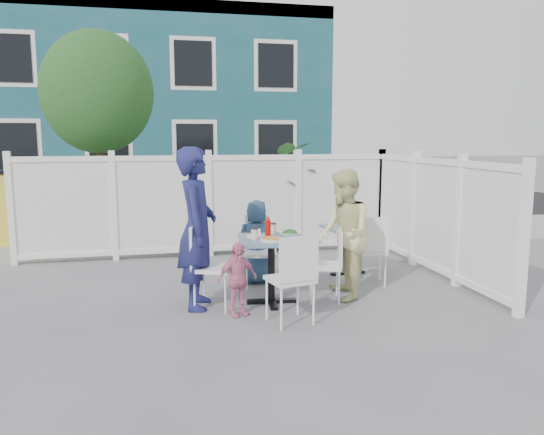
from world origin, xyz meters
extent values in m
plane|color=slate|center=(0.00, 0.00, 0.00)|extent=(80.00, 80.00, 0.00)
cube|color=gray|center=(0.00, 3.80, 0.01)|extent=(24.00, 2.60, 0.01)
cube|color=black|center=(0.00, 7.50, 0.00)|extent=(24.00, 5.00, 0.01)
cube|color=gray|center=(0.00, 10.60, 0.01)|extent=(24.00, 1.60, 0.01)
cube|color=#145255|center=(-0.50, 14.00, 3.00)|extent=(11.00, 6.00, 6.00)
cube|color=white|center=(-0.50, 11.04, 5.80)|extent=(11.00, 0.08, 0.40)
cube|color=black|center=(-3.00, 11.02, 1.60)|extent=(1.20, 0.04, 1.40)
cube|color=black|center=(1.00, 11.02, 1.60)|extent=(1.20, 0.04, 1.40)
cube|color=black|center=(-3.00, 11.02, 4.10)|extent=(1.20, 0.04, 1.40)
cube|color=black|center=(1.00, 11.02, 4.10)|extent=(1.20, 0.04, 1.40)
cube|color=white|center=(0.10, 2.40, 0.82)|extent=(5.80, 0.04, 1.40)
cube|color=white|center=(0.10, 2.40, 1.56)|extent=(5.86, 0.08, 0.08)
cube|color=white|center=(0.10, 2.40, 0.06)|extent=(5.86, 0.08, 0.12)
cube|color=white|center=(3.00, 0.60, 0.82)|extent=(0.04, 3.60, 1.40)
cube|color=white|center=(3.00, 0.60, 1.56)|extent=(0.08, 3.66, 0.08)
cube|color=white|center=(3.00, 0.60, 0.06)|extent=(0.08, 3.66, 0.12)
cylinder|color=#382316|center=(-1.60, 3.30, 1.20)|extent=(0.12, 0.12, 2.40)
ellipsoid|color=#153B17|center=(-1.60, 3.30, 2.60)|extent=(1.80, 1.62, 1.98)
cube|color=gold|center=(-3.01, 4.00, 0.63)|extent=(0.72, 0.55, 1.25)
imported|color=#153B17|center=(-0.16, 3.10, 0.78)|extent=(1.03, 1.03, 1.56)
imported|color=#153B17|center=(1.28, 3.00, 0.90)|extent=(1.76, 1.91, 1.79)
cube|color=slate|center=(0.55, -0.18, 0.74)|extent=(0.78, 0.78, 0.04)
cylinder|color=black|center=(0.55, -0.18, 0.37)|extent=(0.08, 0.08, 0.70)
cube|color=black|center=(0.55, -0.18, 0.02)|extent=(0.57, 0.13, 0.04)
cube|color=black|center=(0.55, -0.18, 0.02)|extent=(0.13, 0.57, 0.04)
cube|color=slate|center=(1.85, 0.85, 0.65)|extent=(0.68, 0.68, 0.04)
cylinder|color=black|center=(1.85, 0.85, 0.33)|extent=(0.07, 0.07, 0.62)
cube|color=black|center=(1.85, 0.85, 0.02)|extent=(0.50, 0.11, 0.04)
cube|color=black|center=(1.85, 0.85, 0.02)|extent=(0.11, 0.50, 0.04)
cube|color=white|center=(-0.11, -0.21, 0.46)|extent=(0.53, 0.54, 0.04)
cube|color=white|center=(-0.29, -0.14, 0.71)|extent=(0.18, 0.41, 0.46)
cylinder|color=white|center=(0.12, -0.10, 0.23)|extent=(0.02, 0.02, 0.46)
cylinder|color=white|center=(-0.02, -0.44, 0.23)|extent=(0.02, 0.02, 0.46)
cylinder|color=white|center=(-0.21, 0.02, 0.23)|extent=(0.02, 0.02, 0.46)
cylinder|color=white|center=(-0.34, -0.32, 0.23)|extent=(0.02, 0.02, 0.46)
cube|color=white|center=(1.17, -0.20, 0.41)|extent=(0.45, 0.46, 0.04)
cube|color=white|center=(1.34, -0.25, 0.64)|extent=(0.13, 0.38, 0.41)
cylinder|color=white|center=(0.98, -0.32, 0.21)|extent=(0.02, 0.02, 0.41)
cylinder|color=white|center=(1.07, 0.00, 0.21)|extent=(0.02, 0.02, 0.41)
cylinder|color=white|center=(1.28, -0.40, 0.21)|extent=(0.02, 0.02, 0.41)
cylinder|color=white|center=(1.37, -0.09, 0.21)|extent=(0.02, 0.02, 0.41)
cube|color=white|center=(0.55, 0.50, 0.43)|extent=(0.47, 0.46, 0.04)
cube|color=white|center=(0.59, 0.68, 0.67)|extent=(0.40, 0.11, 0.43)
cylinder|color=white|center=(0.69, 0.31, 0.22)|extent=(0.02, 0.02, 0.43)
cylinder|color=white|center=(0.35, 0.38, 0.22)|extent=(0.02, 0.02, 0.43)
cylinder|color=white|center=(0.75, 0.63, 0.22)|extent=(0.02, 0.02, 0.43)
cylinder|color=white|center=(0.42, 0.70, 0.22)|extent=(0.02, 0.02, 0.43)
cube|color=white|center=(0.60, -0.84, 0.45)|extent=(0.50, 0.49, 0.04)
cube|color=white|center=(0.64, -1.03, 0.71)|extent=(0.42, 0.12, 0.45)
cylinder|color=white|center=(0.38, -0.72, 0.23)|extent=(0.02, 0.02, 0.45)
cylinder|color=white|center=(0.74, -0.64, 0.23)|extent=(0.02, 0.02, 0.45)
cylinder|color=white|center=(0.46, -1.05, 0.23)|extent=(0.02, 0.02, 0.45)
cylinder|color=white|center=(0.81, -0.97, 0.23)|extent=(0.02, 0.02, 0.45)
cube|color=white|center=(1.95, 0.34, 0.44)|extent=(0.48, 0.47, 0.04)
cube|color=white|center=(1.91, 0.16, 0.68)|extent=(0.40, 0.12, 0.44)
cylinder|color=white|center=(1.82, 0.54, 0.22)|extent=(0.02, 0.02, 0.44)
cylinder|color=white|center=(2.16, 0.46, 0.22)|extent=(0.02, 0.02, 0.44)
cylinder|color=white|center=(1.74, 0.21, 0.22)|extent=(0.02, 0.02, 0.44)
cylinder|color=white|center=(2.09, 0.14, 0.22)|extent=(0.02, 0.02, 0.44)
imported|color=navy|center=(-0.28, -0.13, 0.89)|extent=(0.54, 0.72, 1.78)
imported|color=#D2D44E|center=(1.41, -0.17, 0.76)|extent=(0.65, 0.80, 1.52)
imported|color=navy|center=(0.54, 0.70, 0.54)|extent=(0.55, 0.37, 1.09)
imported|color=pink|center=(0.10, -0.52, 0.40)|extent=(0.50, 0.34, 0.79)
cylinder|color=white|center=(0.51, -0.32, 0.77)|extent=(0.25, 0.25, 0.02)
cylinder|color=white|center=(0.39, -0.05, 0.77)|extent=(0.22, 0.22, 0.01)
imported|color=white|center=(0.76, -0.17, 0.79)|extent=(0.24, 0.24, 0.06)
cylinder|color=beige|center=(0.35, -0.20, 0.82)|extent=(0.08, 0.08, 0.11)
cylinder|color=beige|center=(0.62, 0.07, 0.82)|extent=(0.08, 0.08, 0.12)
cylinder|color=#B70906|center=(0.52, -0.12, 0.86)|extent=(0.06, 0.06, 0.19)
cylinder|color=white|center=(0.45, 0.04, 0.79)|extent=(0.03, 0.03, 0.07)
cylinder|color=black|center=(0.47, 0.10, 0.79)|extent=(0.03, 0.03, 0.07)
camera|label=1|loc=(-0.69, -5.91, 1.90)|focal=35.00mm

